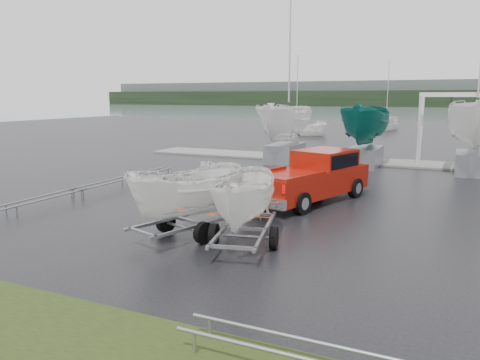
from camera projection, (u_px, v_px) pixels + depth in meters
ground_plane at (317, 210)px, 16.26m from camera, size 120.00×120.00×0.00m
lake at (438, 114)px, 105.53m from camera, size 300.00×300.00×0.00m
dock at (377, 162)px, 27.86m from camera, size 30.00×3.00×0.12m
treeline at (447, 99)px, 167.48m from camera, size 300.00×8.00×6.00m
far_hill at (448, 93)px, 174.27m from camera, size 300.00×6.00×10.00m
pickup_truck at (315, 175)px, 17.69m from camera, size 3.53×5.97×1.88m
trailer_hitched at (188, 149)px, 12.83m from camera, size 2.21×3.79×4.59m
trailer_parked at (245, 155)px, 12.06m from camera, size 1.98×3.77×4.44m
boat_hoist at (450, 119)px, 25.82m from camera, size 3.30×2.18×4.12m
keelboat_0 at (286, 98)px, 27.51m from camera, size 2.40×3.20×10.57m
keelboat_1 at (368, 99)px, 25.76m from camera, size 2.37×3.20×7.39m
keelboat_2 at (479, 89)px, 23.24m from camera, size 2.67×3.20×10.85m
mast_rack_0 at (127, 177)px, 20.83m from camera, size 0.56×6.50×0.06m
mast_rack_1 at (11, 206)px, 15.47m from camera, size 0.56×6.50×0.06m
moored_boat_0 at (296, 135)px, 47.92m from camera, size 2.85×2.79×11.33m
moored_boat_1 at (386, 130)px, 55.51m from camera, size 2.74×2.80×11.53m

